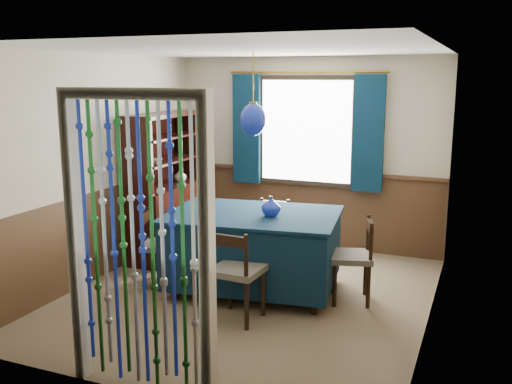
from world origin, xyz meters
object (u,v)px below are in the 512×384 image
at_px(chair_far, 272,232).
at_px(dining_table, 253,247).
at_px(chair_near, 236,272).
at_px(sideboard, 167,206).
at_px(vase_table, 271,207).
at_px(chair_left, 159,245).
at_px(chair_right, 354,257).
at_px(pendant_lamp, 253,119).
at_px(vase_sideboard, 180,175).
at_px(bowl_shelf, 154,161).

bearing_deg(chair_far, dining_table, 88.90).
relative_size(chair_near, sideboard, 0.50).
bearing_deg(vase_table, chair_left, -172.29).
distance_m(chair_near, vase_table, 0.86).
bearing_deg(dining_table, chair_right, -0.66).
relative_size(chair_right, vase_table, 4.60).
distance_m(dining_table, vase_table, 0.51).
height_order(chair_right, vase_table, vase_table).
height_order(chair_left, chair_right, chair_right).
bearing_deg(chair_far, chair_near, 91.21).
relative_size(chair_near, chair_left, 1.09).
relative_size(dining_table, sideboard, 1.06).
bearing_deg(dining_table, pendant_lamp, -7.78).
height_order(dining_table, chair_right, chair_right).
xyz_separation_m(chair_right, sideboard, (-2.58, 0.67, 0.16)).
height_order(chair_far, vase_sideboard, vase_sideboard).
bearing_deg(chair_left, sideboard, -171.62).
distance_m(sideboard, pendant_lamp, 2.11).
distance_m(dining_table, chair_near, 0.77).
relative_size(pendant_lamp, bowl_shelf, 4.00).
relative_size(dining_table, vase_sideboard, 10.36).
bearing_deg(sideboard, vase_table, -27.64).
distance_m(chair_right, pendant_lamp, 1.73).
height_order(chair_right, pendant_lamp, pendant_lamp).
bearing_deg(chair_right, pendant_lamp, 80.85).
bearing_deg(bowl_shelf, dining_table, -16.94).
bearing_deg(chair_right, chair_left, 82.95).
bearing_deg(chair_left, pendant_lamp, 83.26).
relative_size(chair_right, pendant_lamp, 1.03).
xyz_separation_m(pendant_lamp, bowl_shelf, (-1.47, 0.45, -0.57)).
bearing_deg(pendant_lamp, bowl_shelf, 163.06).
bearing_deg(bowl_shelf, sideboard, 99.67).
relative_size(chair_far, chair_left, 0.99).
height_order(chair_right, vase_sideboard, vase_sideboard).
height_order(vase_table, bowl_shelf, bowl_shelf).
distance_m(chair_far, pendant_lamp, 1.59).
bearing_deg(vase_sideboard, sideboard, -103.23).
distance_m(chair_left, bowl_shelf, 1.14).
bearing_deg(pendant_lamp, chair_left, -168.67).
height_order(dining_table, sideboard, sideboard).
xyz_separation_m(dining_table, chair_right, (1.05, 0.13, -0.03)).
bearing_deg(pendant_lamp, sideboard, 152.38).
relative_size(chair_far, pendant_lamp, 0.97).
relative_size(chair_near, chair_far, 1.10).
distance_m(pendant_lamp, vase_sideboard, 1.99).
bearing_deg(chair_far, vase_table, 102.85).
distance_m(chair_left, vase_table, 1.35).
bearing_deg(vase_sideboard, dining_table, -35.70).
relative_size(chair_far, bowl_shelf, 3.88).
bearing_deg(chair_near, vase_table, 88.12).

